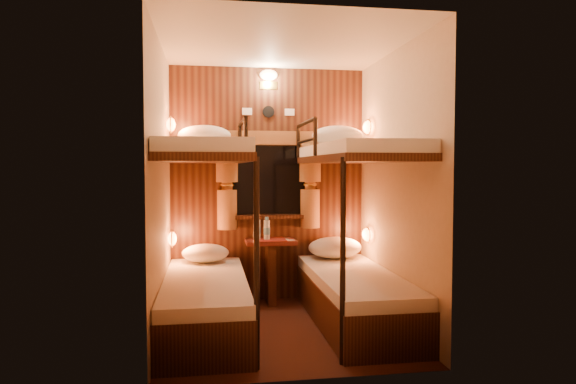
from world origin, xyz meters
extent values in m
plane|color=#37150F|center=(0.00, 0.00, 0.00)|extent=(2.10, 2.10, 0.00)
plane|color=silver|center=(0.00, 0.00, 2.40)|extent=(2.10, 2.10, 0.00)
plane|color=#C6B293|center=(0.00, 1.05, 1.20)|extent=(2.40, 0.00, 2.40)
plane|color=#C6B293|center=(0.00, -1.05, 1.20)|extent=(2.40, 0.00, 2.40)
plane|color=#C6B293|center=(-1.00, 0.00, 1.20)|extent=(0.00, 2.40, 2.40)
plane|color=#C6B293|center=(1.00, 0.00, 1.20)|extent=(0.00, 2.40, 2.40)
cube|color=black|center=(0.00, 1.04, 1.20)|extent=(2.00, 0.03, 2.40)
cube|color=black|center=(-0.65, 0.07, 0.17)|extent=(0.70, 1.90, 0.35)
cube|color=silver|center=(-0.65, 0.07, 0.40)|extent=(0.68, 1.88, 0.10)
cube|color=black|center=(-0.65, 0.07, 1.45)|extent=(0.70, 1.90, 0.06)
cube|color=silver|center=(-0.65, 0.07, 1.53)|extent=(0.68, 1.88, 0.10)
cylinder|color=black|center=(-0.30, -0.83, 0.72)|extent=(0.04, 0.04, 1.45)
cylinder|color=black|center=(-0.30, 0.95, 1.64)|extent=(0.04, 0.04, 0.32)
cylinder|color=black|center=(-0.30, 0.10, 1.64)|extent=(0.04, 0.04, 0.32)
cylinder|color=black|center=(-0.30, 0.53, 1.80)|extent=(0.04, 0.85, 0.04)
cylinder|color=black|center=(-0.30, 0.53, 1.63)|extent=(0.03, 0.85, 0.03)
cube|color=black|center=(0.65, 0.07, 0.17)|extent=(0.70, 1.90, 0.35)
cube|color=silver|center=(0.65, 0.07, 0.40)|extent=(0.68, 1.88, 0.10)
cube|color=black|center=(0.65, 0.07, 1.45)|extent=(0.70, 1.90, 0.06)
cube|color=silver|center=(0.65, 0.07, 1.53)|extent=(0.68, 1.88, 0.10)
cylinder|color=black|center=(0.30, -0.83, 0.72)|extent=(0.04, 0.04, 1.45)
cylinder|color=black|center=(0.30, 0.95, 1.64)|extent=(0.04, 0.04, 0.32)
cylinder|color=black|center=(0.30, 0.10, 1.64)|extent=(0.04, 0.04, 0.32)
cylinder|color=black|center=(0.30, 0.53, 1.80)|extent=(0.04, 0.85, 0.04)
cylinder|color=black|center=(0.30, 0.53, 1.63)|extent=(0.03, 0.85, 0.03)
cube|color=black|center=(0.00, 1.02, 1.25)|extent=(0.98, 0.02, 0.78)
cube|color=black|center=(0.00, 1.01, 1.25)|extent=(0.90, 0.01, 0.70)
cube|color=black|center=(0.00, 0.97, 0.87)|extent=(1.00, 0.12, 0.04)
cube|color=olive|center=(0.00, 0.98, 1.68)|extent=(1.10, 0.06, 0.14)
cylinder|color=olive|center=(-0.43, 0.97, 1.43)|extent=(0.22, 0.22, 0.40)
cylinder|color=olive|center=(-0.43, 0.97, 1.20)|extent=(0.11, 0.11, 0.12)
cylinder|color=olive|center=(-0.43, 0.97, 0.95)|extent=(0.20, 0.20, 0.40)
torus|color=gold|center=(-0.43, 0.97, 1.20)|extent=(0.14, 0.14, 0.02)
cylinder|color=olive|center=(0.43, 0.97, 1.43)|extent=(0.22, 0.22, 0.40)
cylinder|color=olive|center=(0.43, 0.97, 1.20)|extent=(0.11, 0.11, 0.12)
cylinder|color=olive|center=(0.43, 0.97, 0.95)|extent=(0.20, 0.20, 0.40)
torus|color=gold|center=(0.43, 0.97, 1.20)|extent=(0.14, 0.14, 0.02)
cylinder|color=black|center=(0.00, 1.02, 1.95)|extent=(0.12, 0.02, 0.12)
cube|color=silver|center=(-0.22, 1.02, 1.95)|extent=(0.10, 0.01, 0.07)
cube|color=silver|center=(0.22, 1.02, 1.95)|extent=(0.10, 0.01, 0.07)
cube|color=gold|center=(0.00, 1.02, 2.22)|extent=(0.18, 0.01, 0.08)
ellipsoid|color=#FFCC8C|center=(0.00, 1.00, 2.32)|extent=(0.18, 0.09, 0.11)
ellipsoid|color=orange|center=(-0.96, 0.70, 0.70)|extent=(0.08, 0.20, 0.13)
torus|color=gold|center=(-0.96, 0.70, 0.70)|extent=(0.02, 0.17, 0.17)
ellipsoid|color=orange|center=(-0.96, 0.70, 1.78)|extent=(0.08, 0.20, 0.13)
torus|color=gold|center=(-0.96, 0.70, 1.78)|extent=(0.02, 0.17, 0.17)
ellipsoid|color=orange|center=(0.96, 0.70, 0.70)|extent=(0.08, 0.20, 0.13)
torus|color=gold|center=(0.96, 0.70, 0.70)|extent=(0.02, 0.17, 0.17)
ellipsoid|color=orange|center=(0.96, 0.70, 1.78)|extent=(0.08, 0.20, 0.13)
torus|color=gold|center=(0.96, 0.70, 1.78)|extent=(0.02, 0.17, 0.17)
cube|color=#5A2014|center=(0.00, 0.85, 0.63)|extent=(0.50, 0.34, 0.04)
cube|color=black|center=(0.00, 0.85, 0.30)|extent=(0.08, 0.30, 0.61)
cube|color=maroon|center=(0.00, 0.85, 0.65)|extent=(0.30, 0.34, 0.01)
cylinder|color=#99BFE5|center=(-0.13, 0.89, 0.75)|extent=(0.06, 0.06, 0.20)
cylinder|color=#4287C8|center=(-0.13, 0.89, 0.74)|extent=(0.07, 0.07, 0.07)
cylinder|color=#4287C8|center=(-0.13, 0.89, 0.87)|extent=(0.04, 0.04, 0.03)
cylinder|color=#99BFE5|center=(-0.04, 0.85, 0.75)|extent=(0.06, 0.06, 0.20)
cylinder|color=#4287C8|center=(-0.04, 0.85, 0.74)|extent=(0.07, 0.07, 0.07)
cylinder|color=#4287C8|center=(-0.04, 0.85, 0.87)|extent=(0.04, 0.04, 0.03)
cube|color=silver|center=(0.19, 0.77, 0.65)|extent=(0.09, 0.08, 0.01)
cube|color=silver|center=(0.14, 0.83, 0.65)|extent=(0.08, 0.08, 0.00)
ellipsoid|color=white|center=(-0.65, 0.76, 0.55)|extent=(0.45, 0.32, 0.18)
ellipsoid|color=white|center=(0.65, 0.78, 0.56)|extent=(0.55, 0.39, 0.21)
ellipsoid|color=white|center=(-0.65, 0.81, 1.69)|extent=(0.51, 0.37, 0.20)
ellipsoid|color=white|center=(0.65, 0.69, 1.69)|extent=(0.52, 0.37, 0.20)
camera|label=1|loc=(-0.62, -4.26, 1.38)|focal=32.00mm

